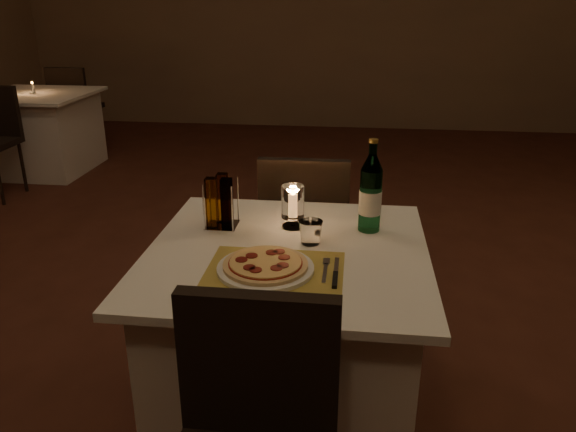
# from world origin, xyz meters

# --- Properties ---
(floor) EXTENTS (8.00, 10.00, 0.02)m
(floor) POSITION_xyz_m (0.00, 0.00, -0.01)
(floor) COLOR #4D2318
(floor) RESTS_ON ground
(wall_back) EXTENTS (8.00, 0.02, 3.00)m
(wall_back) POSITION_xyz_m (0.00, 5.01, 1.50)
(wall_back) COLOR #81644B
(wall_back) RESTS_ON ground
(main_table) EXTENTS (1.00, 1.00, 0.74)m
(main_table) POSITION_xyz_m (-0.03, -0.39, 0.37)
(main_table) COLOR silver
(main_table) RESTS_ON ground
(chair_far) EXTENTS (0.42, 0.42, 0.90)m
(chair_far) POSITION_xyz_m (-0.03, 0.32, 0.55)
(chair_far) COLOR black
(chair_far) RESTS_ON ground
(placemat) EXTENTS (0.45, 0.34, 0.00)m
(placemat) POSITION_xyz_m (-0.05, -0.57, 0.74)
(placemat) COLOR #A58D39
(placemat) RESTS_ON main_table
(plate) EXTENTS (0.32, 0.32, 0.01)m
(plate) POSITION_xyz_m (-0.08, -0.57, 0.75)
(plate) COLOR white
(plate) RESTS_ON placemat
(pizza) EXTENTS (0.28, 0.28, 0.02)m
(pizza) POSITION_xyz_m (-0.08, -0.57, 0.77)
(pizza) COLOR #D8B77F
(pizza) RESTS_ON plate
(fork) EXTENTS (0.02, 0.18, 0.00)m
(fork) POSITION_xyz_m (0.11, -0.54, 0.75)
(fork) COLOR silver
(fork) RESTS_ON placemat
(knife) EXTENTS (0.02, 0.22, 0.01)m
(knife) POSITION_xyz_m (0.15, -0.60, 0.75)
(knife) COLOR black
(knife) RESTS_ON placemat
(tumbler) EXTENTS (0.09, 0.09, 0.09)m
(tumbler) POSITION_xyz_m (0.05, -0.33, 0.78)
(tumbler) COLOR white
(tumbler) RESTS_ON main_table
(water_bottle) EXTENTS (0.09, 0.09, 0.36)m
(water_bottle) POSITION_xyz_m (0.26, -0.18, 0.88)
(water_bottle) COLOR #509569
(water_bottle) RESTS_ON main_table
(hurricane_candle) EXTENTS (0.09, 0.09, 0.17)m
(hurricane_candle) POSITION_xyz_m (-0.03, -0.19, 0.84)
(hurricane_candle) COLOR white
(hurricane_candle) RESTS_ON main_table
(cruet_caddy) EXTENTS (0.12, 0.12, 0.21)m
(cruet_caddy) POSITION_xyz_m (-0.31, -0.22, 0.84)
(cruet_caddy) COLOR white
(cruet_caddy) RESTS_ON main_table
(neighbor_table_left) EXTENTS (1.00, 1.00, 0.74)m
(neighbor_table_left) POSITION_xyz_m (-2.79, 2.74, 0.37)
(neighbor_table_left) COLOR silver
(neighbor_table_left) RESTS_ON ground
(neighbor_chair_lb) EXTENTS (0.42, 0.42, 0.90)m
(neighbor_chair_lb) POSITION_xyz_m (-2.79, 3.45, 0.55)
(neighbor_chair_lb) COLOR black
(neighbor_chair_lb) RESTS_ON ground
(neighbor_candle_left) EXTENTS (0.03, 0.03, 0.11)m
(neighbor_candle_left) POSITION_xyz_m (-2.79, 2.74, 0.79)
(neighbor_candle_left) COLOR white
(neighbor_candle_left) RESTS_ON neighbor_table_left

